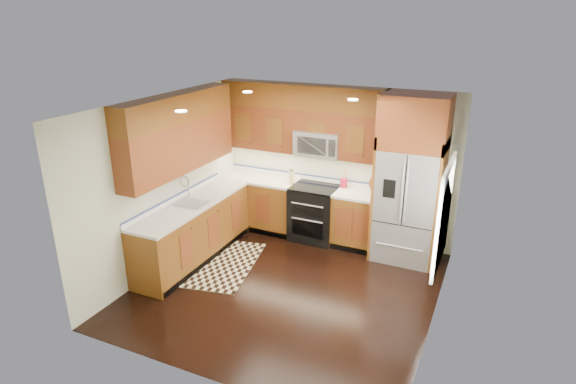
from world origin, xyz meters
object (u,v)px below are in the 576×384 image
at_px(rug, 223,264).
at_px(utensil_crock, 344,181).
at_px(knife_block, 292,177).
at_px(range, 314,213).
at_px(refrigerator, 410,180).

relative_size(rug, utensil_crock, 4.81).
bearing_deg(knife_block, range, -3.23).
height_order(knife_block, utensil_crock, utensil_crock).
bearing_deg(rug, utensil_crock, 38.58).
relative_size(refrigerator, knife_block, 10.47).
bearing_deg(utensil_crock, rug, -130.24).
bearing_deg(refrigerator, knife_block, 178.19).
bearing_deg(range, utensil_crock, 22.64).
distance_m(rug, knife_block, 1.88).
height_order(rug, utensil_crock, utensil_crock).
bearing_deg(refrigerator, rug, -150.38).
bearing_deg(range, knife_block, 176.77).
bearing_deg(refrigerator, utensil_crock, 168.72).
bearing_deg(utensil_crock, refrigerator, -11.28).
bearing_deg(refrigerator, range, 178.60).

